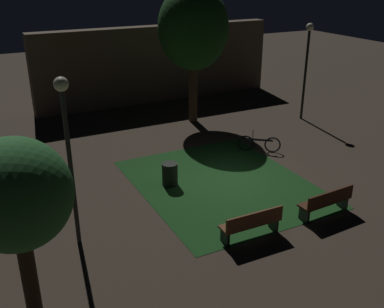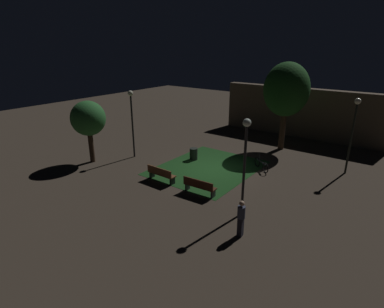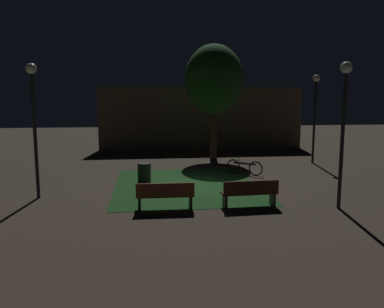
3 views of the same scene
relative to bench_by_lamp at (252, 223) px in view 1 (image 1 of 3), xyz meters
name	(u,v)px [view 1 (image 1 of 3)]	position (x,y,z in m)	size (l,w,h in m)	color
ground_plane	(229,180)	(1.35, 3.40, -0.48)	(60.00, 60.00, 0.00)	#3D3328
grass_lawn	(221,183)	(1.00, 3.30, -0.48)	(5.60, 6.86, 0.01)	#194219
bench_by_lamp	(252,223)	(0.00, 0.00, 0.00)	(1.81, 0.51, 0.88)	brown
bench_front_left	(327,201)	(2.70, 0.00, 0.00)	(1.82, 0.57, 0.88)	#422314
tree_left_canopy	(15,196)	(-5.85, -0.37, 2.45)	(2.22, 2.22, 4.10)	#38281C
tree_right_canopy	(193,29)	(3.24, 9.81, 3.92)	(3.22, 3.22, 6.35)	#423021
lamp_post_plaza_west	(307,55)	(8.21, 7.71, 2.64)	(0.36, 0.36, 4.60)	black
lamp_post_near_wall	(67,136)	(-4.32, 1.98, 2.65)	(0.36, 0.36, 4.61)	black
trash_bin	(170,174)	(-0.65, 4.01, -0.08)	(0.54, 0.54, 0.81)	black
bicycle	(259,144)	(3.83, 5.11, -0.14)	(1.43, 1.09, 0.93)	black
building_wall_backdrop	(157,64)	(3.17, 13.99, 1.56)	(13.45, 0.80, 4.09)	brown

